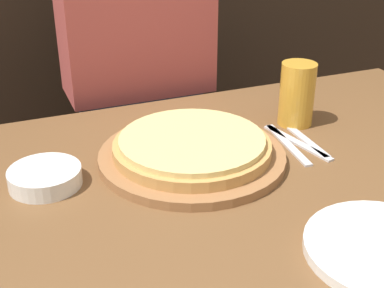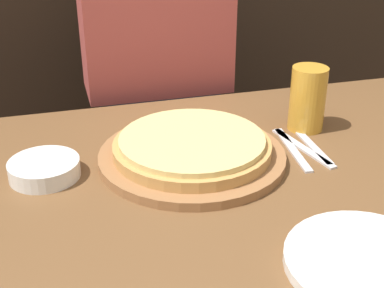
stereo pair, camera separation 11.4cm
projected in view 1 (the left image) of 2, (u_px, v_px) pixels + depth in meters
The scene contains 7 objects.
pizza_on_board at pixel (192, 150), 1.15m from camera, with size 0.40×0.40×0.06m.
beer_glass at pixel (297, 92), 1.29m from camera, with size 0.09×0.09×0.16m.
side_bowl at pixel (45, 177), 1.06m from camera, with size 0.14×0.14×0.04m.
fork at pixel (288, 144), 1.22m from camera, with size 0.04×0.21×0.00m.
dinner_knife at pixel (297, 142), 1.23m from camera, with size 0.06×0.21×0.00m.
spoon at pixel (306, 141), 1.24m from camera, with size 0.02×0.18×0.00m.
diner_person at pixel (140, 110), 1.63m from camera, with size 0.42×0.20×1.31m.
Camera 1 is at (-0.43, -0.82, 1.28)m, focal length 50.00 mm.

